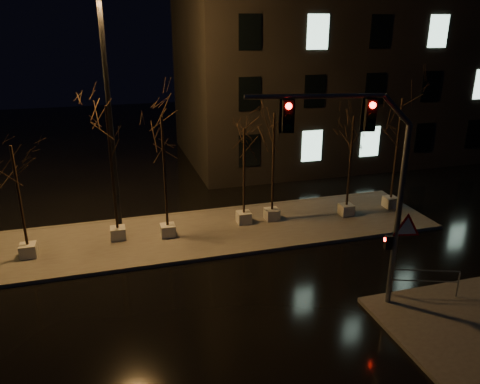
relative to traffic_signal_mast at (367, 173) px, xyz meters
name	(u,v)px	position (x,y,z in m)	size (l,w,h in m)	color
ground	(241,304)	(-3.73, 1.26, -4.87)	(90.00, 90.00, 0.00)	black
median	(205,232)	(-3.73, 7.26, -4.79)	(22.00, 5.00, 0.15)	#4C4944
building	(357,49)	(10.27, 19.26, 2.63)	(25.00, 12.00, 15.00)	black
tree_0	(15,172)	(-11.28, 6.85, -1.04)	(1.80, 1.80, 4.85)	#B2B2A6
tree_1	(109,137)	(-7.64, 7.54, -0.07)	(1.80, 1.80, 6.13)	#B2B2A6
tree_2	(163,144)	(-5.45, 7.22, -0.44)	(1.80, 1.80, 5.64)	#B2B2A6
tree_3	(244,150)	(-1.72, 7.69, -1.09)	(1.80, 1.80, 4.78)	#B2B2A6
tree_4	(274,138)	(-0.28, 7.69, -0.62)	(1.80, 1.80, 5.40)	#B2B2A6
tree_5	(352,139)	(3.53, 7.23, -0.81)	(1.80, 1.80, 5.15)	#B2B2A6
tree_6	(400,124)	(6.27, 7.53, -0.29)	(1.80, 1.80, 5.83)	#B2B2A6
traffic_signal_mast	(367,173)	(0.00, 0.00, 0.00)	(5.76, 1.36, 7.18)	slate
streetlight_main	(108,102)	(-7.51, 8.28, 1.29)	(2.59, 0.81, 10.41)	black
guard_rail_a	(425,279)	(2.58, -0.24, -4.06)	(2.21, 0.83, 1.01)	slate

